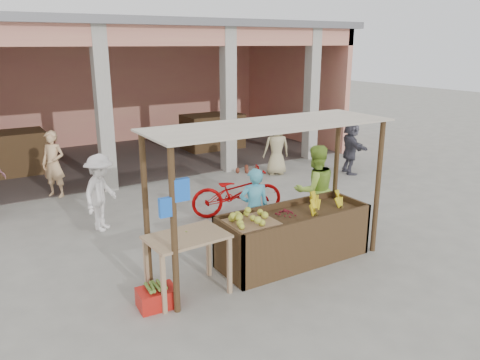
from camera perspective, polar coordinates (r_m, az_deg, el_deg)
ground at (r=7.93m, az=3.50°, el=-10.49°), size 60.00×60.00×0.00m
market_building at (r=15.30m, az=-16.02°, el=12.47°), size 14.40×6.40×4.20m
fruit_stall at (r=8.03m, az=6.51°, el=-7.05°), size 2.60×0.95×0.80m
stall_awning at (r=7.29m, az=3.41°, el=3.66°), size 4.09×1.35×2.39m
banana_heap at (r=8.35m, az=10.53°, el=-2.64°), size 1.05×0.57×0.19m
melon_tray at (r=7.42m, az=1.37°, el=-4.84°), size 0.76×0.66×0.20m
berry_heap at (r=7.81m, az=5.46°, el=-4.02°), size 0.41×0.33×0.13m
side_table at (r=6.86m, az=-6.47°, el=-7.85°), size 1.18×0.82×0.92m
papaya_pile at (r=6.77m, az=-6.54°, el=-5.93°), size 0.73×0.42×0.21m
red_crate at (r=6.87m, az=-10.08°, el=-13.95°), size 0.55×0.41×0.28m
plantain_bundle at (r=6.79m, az=-10.16°, el=-12.65°), size 0.39×0.28×0.08m
produce_sacks at (r=13.40m, az=0.84°, el=2.28°), size 1.04×0.78×0.63m
vendor_blue at (r=8.35m, az=1.74°, el=-3.14°), size 0.70×0.59×1.58m
vendor_green at (r=9.07m, az=9.10°, el=-0.90°), size 0.97×0.67×1.84m
motorcycle at (r=9.96m, az=-0.39°, el=-1.42°), size 1.28×2.16×1.07m
shopper_a at (r=9.51m, az=-16.65°, el=-1.13°), size 1.12×1.14×1.66m
shopper_c at (r=13.11m, az=4.47°, el=4.24°), size 0.92×0.73×1.67m
shopper_d at (r=13.55m, az=13.36°, el=4.15°), size 1.17×1.62×1.63m
shopper_e at (r=11.98m, az=-21.79°, el=1.95°), size 0.77×0.77×1.67m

